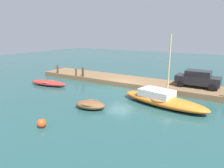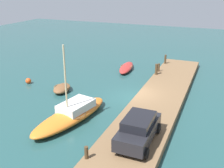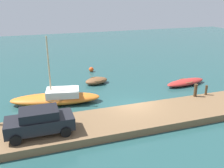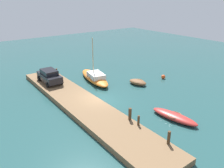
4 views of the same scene
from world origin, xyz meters
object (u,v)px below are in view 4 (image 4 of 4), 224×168
at_px(mooring_post_mid_east, 139,120).
at_px(marker_buoy, 163,77).
at_px(mooring_post_east, 169,138).
at_px(mooring_post_mid_west, 130,114).
at_px(rowboat_red, 174,116).
at_px(sailboat_orange, 95,77).
at_px(mooring_post_west, 57,71).
at_px(dinghy_brown, 138,82).
at_px(parked_car, 49,76).

height_order(mooring_post_mid_east, marker_buoy, mooring_post_mid_east).
bearing_deg(mooring_post_east, mooring_post_mid_west, 180.00).
xyz_separation_m(rowboat_red, mooring_post_mid_west, (-1.73, -3.87, 0.77)).
relative_size(sailboat_orange, mooring_post_mid_west, 6.95).
bearing_deg(mooring_post_west, mooring_post_east, 0.00).
bearing_deg(mooring_post_mid_west, marker_buoy, 118.42).
bearing_deg(mooring_post_east, dinghy_brown, 146.93).
height_order(sailboat_orange, marker_buoy, sailboat_orange).
distance_m(mooring_post_mid_east, marker_buoy, 13.43).
distance_m(rowboat_red, mooring_post_east, 4.69).
height_order(mooring_post_west, parked_car, parked_car).
height_order(sailboat_orange, mooring_post_mid_west, sailboat_orange).
distance_m(mooring_post_west, marker_buoy, 14.58).
height_order(sailboat_orange, mooring_post_mid_east, sailboat_orange).
bearing_deg(dinghy_brown, mooring_post_mid_east, -55.06).
distance_m(mooring_post_mid_west, mooring_post_east, 4.27).
relative_size(dinghy_brown, marker_buoy, 4.73).
height_order(rowboat_red, marker_buoy, rowboat_red).
bearing_deg(mooring_post_mid_west, dinghy_brown, 133.08).
xyz_separation_m(dinghy_brown, sailboat_orange, (-4.40, -3.66, 0.19)).
distance_m(sailboat_orange, mooring_post_east, 15.70).
height_order(dinghy_brown, marker_buoy, dinghy_brown).
bearing_deg(mooring_post_mid_east, rowboat_red, 80.45).
bearing_deg(marker_buoy, mooring_post_west, -129.06).
bearing_deg(mooring_post_mid_east, sailboat_orange, 164.14).
distance_m(mooring_post_mid_west, parked_car, 12.83).
bearing_deg(mooring_post_mid_west, parked_car, -170.79).
bearing_deg(rowboat_red, mooring_post_mid_east, -108.15).
bearing_deg(rowboat_red, dinghy_brown, 150.31).
bearing_deg(mooring_post_mid_east, marker_buoy, 122.49).
xyz_separation_m(mooring_post_mid_west, mooring_post_mid_east, (1.08, 0.00, -0.12)).
bearing_deg(mooring_post_east, rowboat_red, 123.19).
relative_size(mooring_post_mid_west, marker_buoy, 1.98).
relative_size(mooring_post_mid_west, mooring_post_east, 1.05).
relative_size(mooring_post_mid_east, marker_buoy, 1.55).
bearing_deg(mooring_post_west, marker_buoy, 50.94).
height_order(mooring_post_east, parked_car, parked_car).
bearing_deg(mooring_post_mid_east, mooring_post_east, 0.00).
bearing_deg(mooring_post_east, marker_buoy, 132.56).
distance_m(rowboat_red, marker_buoy, 10.82).
xyz_separation_m(sailboat_orange, marker_buoy, (4.92, 7.87, -0.23)).
xyz_separation_m(dinghy_brown, mooring_post_mid_west, (6.64, -7.10, 0.75)).
xyz_separation_m(mooring_post_mid_west, parked_car, (-12.66, -2.05, 0.30)).
bearing_deg(mooring_post_east, mooring_post_mid_east, 180.00).
distance_m(mooring_post_east, marker_buoy, 15.37).
height_order(mooring_post_mid_east, parked_car, parked_car).
relative_size(mooring_post_mid_west, parked_car, 0.27).
bearing_deg(mooring_post_mid_west, mooring_post_mid_east, 0.00).
relative_size(dinghy_brown, mooring_post_mid_east, 3.05).
bearing_deg(rowboat_red, mooring_post_east, -65.41).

